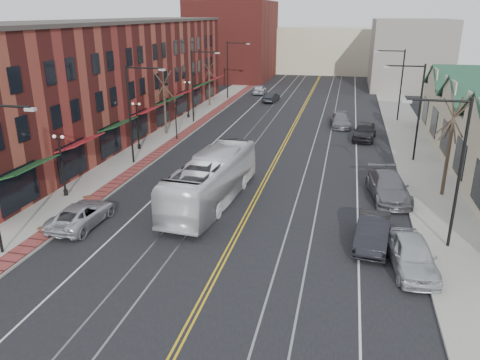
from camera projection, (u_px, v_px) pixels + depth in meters
The scene contains 31 objects.
ground at pixel (212, 281), 22.23m from camera, with size 160.00×160.00×0.00m, color black.
sidewalk_left at pixel (147, 150), 43.07m from camera, with size 4.00×120.00×0.15m, color gray.
sidewalk_right at pixel (422, 168), 38.03m from camera, with size 4.00×120.00×0.15m, color gray.
building_left at pixel (109, 78), 49.12m from camera, with size 10.00×50.00×11.00m, color maroon.
backdrop_left at pixel (233, 41), 87.42m from camera, with size 14.00×18.00×14.00m, color maroon.
backdrop_mid at pixel (324, 50), 98.67m from camera, with size 22.00×14.00×9.00m, color beige.
backdrop_right at pixel (409, 54), 76.83m from camera, with size 12.00×16.00×11.00m, color slate.
streetlight_l_1 at pixel (134, 105), 37.52m from camera, with size 3.33×0.25×8.00m.
streetlight_l_2 at pixel (196, 79), 52.20m from camera, with size 3.33×0.25×8.00m.
streetlight_l_3 at pixel (231, 64), 66.87m from camera, with size 3.33×0.25×8.00m.
streetlight_r_0 at pixel (452, 159), 23.71m from camera, with size 3.33×0.25×8.00m.
streetlight_r_1 at pixel (415, 103), 38.38m from camera, with size 3.33×0.25×8.00m.
streetlight_r_2 at pixel (398, 78), 53.06m from camera, with size 3.33×0.25×8.00m.
lamppost_l_1 at pixel (62, 167), 31.51m from camera, with size 0.84×0.28×4.27m.
lamppost_l_2 at pixel (138, 127), 42.52m from camera, with size 0.84×0.28×4.27m.
lamppost_l_3 at pixel (188, 100), 55.36m from camera, with size 0.84×0.28×4.27m.
tree_left_near at pixel (164, 101), 47.51m from camera, with size 1.78×1.37×6.48m.
tree_left_far at pixel (209, 82), 62.27m from camera, with size 1.66×1.28×6.02m.
tree_right_mid at pixel (450, 144), 31.17m from camera, with size 1.90×1.46×6.93m.
manhole_mid at pixel (42, 228), 27.28m from camera, with size 0.60×0.60×0.02m, color #592D19.
manhole_far at pixel (87, 197), 31.87m from camera, with size 0.60×0.60×0.02m, color #592D19.
traffic_signal at pixel (176, 117), 45.68m from camera, with size 0.18×0.15×3.80m.
transit_bus at pixel (212, 180), 30.78m from camera, with size 2.75×11.76×3.28m, color white.
parked_suv at pixel (82, 214), 27.83m from camera, with size 2.30×5.00×1.39m, color #B8B9C0.
parked_car_a at pixel (412, 255), 22.89m from camera, with size 1.96×4.88×1.66m, color #B3B6BA.
parked_car_b at pixel (373, 232), 25.37m from camera, with size 1.67×4.80×1.58m, color black.
parked_car_c at pixel (388, 187), 31.79m from camera, with size 2.39×5.87×1.70m, color slate.
parked_car_d at pixel (365, 131), 46.54m from camera, with size 2.03×5.04×1.72m, color black.
distant_car_left at pixel (271, 97), 66.11m from camera, with size 1.44×4.14×1.36m, color black.
distant_car_right at pixel (340, 120), 51.85m from camera, with size 1.99×4.90×1.42m, color slate.
distant_car_far at pixel (260, 89), 72.58m from camera, with size 1.71×4.24×1.44m, color silver.
Camera 1 is at (5.59, -18.51, 12.04)m, focal length 35.00 mm.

